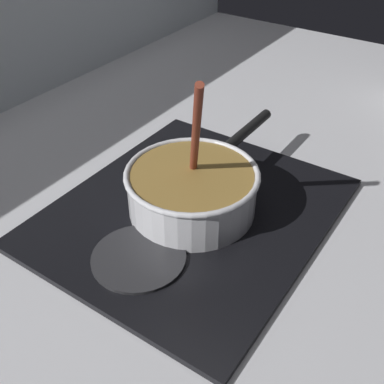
% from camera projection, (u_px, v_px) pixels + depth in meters
% --- Properties ---
extents(ground, '(2.40, 1.60, 0.04)m').
position_uv_depth(ground, '(236.00, 259.00, 0.85)').
color(ground, '#B7B7BC').
extents(hob_plate, '(0.56, 0.48, 0.01)m').
position_uv_depth(hob_plate, '(192.00, 212.00, 0.92)').
color(hob_plate, black).
rests_on(hob_plate, ground).
extents(burner_ring, '(0.20, 0.20, 0.01)m').
position_uv_depth(burner_ring, '(192.00, 208.00, 0.91)').
color(burner_ring, '#592D0C').
rests_on(burner_ring, hob_plate).
extents(spare_burner, '(0.16, 0.16, 0.01)m').
position_uv_depth(spare_burner, '(139.00, 257.00, 0.81)').
color(spare_burner, '#262628').
rests_on(spare_burner, hob_plate).
extents(cooking_pan, '(0.43, 0.25, 0.30)m').
position_uv_depth(cooking_pan, '(192.00, 189.00, 0.89)').
color(cooking_pan, silver).
rests_on(cooking_pan, hob_plate).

